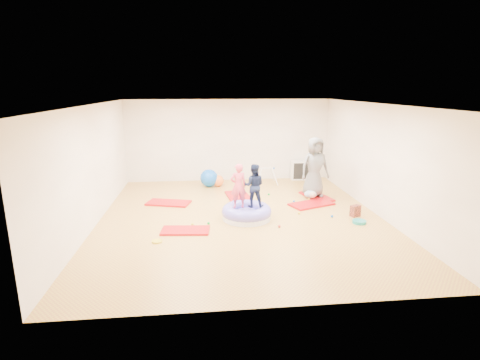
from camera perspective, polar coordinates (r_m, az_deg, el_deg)
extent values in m
cube|color=gold|center=(9.47, 0.19, -5.73)|extent=(7.00, 8.00, 0.01)
cube|color=silver|center=(8.92, 0.21, 11.46)|extent=(7.00, 8.00, 0.01)
cube|color=white|center=(13.02, -1.75, 6.05)|extent=(7.00, 0.01, 2.80)
cube|color=white|center=(5.27, 5.02, -5.93)|extent=(7.00, 0.01, 2.80)
cube|color=white|center=(9.38, -21.58, 1.98)|extent=(0.01, 8.00, 2.80)
cube|color=white|center=(10.09, 20.40, 2.86)|extent=(0.01, 8.00, 2.80)
cube|color=red|center=(8.67, -8.32, -7.62)|extent=(1.13, 0.64, 0.05)
cube|color=red|center=(10.74, -10.85, -3.44)|extent=(1.30, 0.89, 0.05)
cube|color=red|center=(11.11, -0.17, -2.59)|extent=(0.77, 1.33, 0.05)
cube|color=red|center=(10.62, 10.83, -3.63)|extent=(1.35, 1.01, 0.05)
cube|color=red|center=(11.40, 11.55, -2.46)|extent=(0.83, 1.25, 0.05)
cylinder|color=white|center=(9.36, 1.01, -5.52)|extent=(1.20, 1.20, 0.14)
torus|color=#6862DB|center=(9.32, 1.01, -4.79)|extent=(1.24, 1.24, 0.33)
ellipsoid|color=#6862DB|center=(9.34, 1.01, -5.24)|extent=(0.66, 0.66, 0.30)
imported|color=#EC4962|center=(9.07, -0.26, -0.59)|extent=(0.44, 0.32, 1.10)
imported|color=#141D3B|center=(9.14, 2.12, -0.57)|extent=(0.60, 0.51, 1.08)
imported|color=slate|center=(11.15, 11.32, 1.94)|extent=(0.93, 0.68, 1.75)
ellipsoid|color=#9AB8D4|center=(11.12, 10.75, -2.10)|extent=(0.39, 0.25, 0.22)
sphere|color=beige|center=(10.95, 11.02, -2.22)|extent=(0.18, 0.18, 0.18)
sphere|color=blue|center=(10.77, 8.21, -3.24)|extent=(0.07, 0.07, 0.07)
sphere|color=green|center=(11.38, 4.40, -2.19)|extent=(0.07, 0.07, 0.07)
sphere|color=red|center=(8.85, 6.01, -7.01)|extent=(0.07, 0.07, 0.07)
sphere|color=yellow|center=(11.02, 10.45, -2.94)|extent=(0.07, 0.07, 0.07)
sphere|color=green|center=(9.02, -4.82, -6.57)|extent=(0.07, 0.07, 0.07)
sphere|color=blue|center=(9.74, 13.85, -5.39)|extent=(0.07, 0.07, 0.07)
sphere|color=yellow|center=(8.99, -7.27, -6.70)|extent=(0.07, 0.07, 0.07)
sphere|color=blue|center=(10.64, -1.04, -3.30)|extent=(0.07, 0.07, 0.07)
sphere|color=yellow|center=(9.81, 8.98, -5.00)|extent=(0.07, 0.07, 0.07)
sphere|color=blue|center=(12.32, -4.75, 0.30)|extent=(0.58, 0.58, 0.58)
sphere|color=orange|center=(12.35, -3.36, -0.11)|extent=(0.38, 0.38, 0.38)
cylinder|color=white|center=(12.38, 2.97, 0.43)|extent=(0.21, 0.22, 0.56)
cylinder|color=white|center=(12.84, 2.64, 0.92)|extent=(0.21, 0.22, 0.56)
cylinder|color=white|center=(12.47, 5.34, 0.48)|extent=(0.21, 0.22, 0.56)
cylinder|color=white|center=(12.92, 4.92, 0.97)|extent=(0.21, 0.22, 0.56)
cylinder|color=white|center=(12.59, 3.99, 1.79)|extent=(0.54, 0.03, 0.03)
sphere|color=red|center=(12.55, 2.77, 1.76)|extent=(0.07, 0.07, 0.07)
sphere|color=blue|center=(12.64, 5.20, 1.81)|extent=(0.07, 0.07, 0.07)
cube|color=white|center=(13.44, 9.18, 1.50)|extent=(0.66, 0.32, 0.66)
cube|color=black|center=(13.30, 9.35, 1.35)|extent=(0.57, 0.02, 0.57)
cube|color=white|center=(13.40, 9.23, 1.45)|extent=(0.02, 0.23, 0.58)
cube|color=white|center=(13.40, 9.23, 1.45)|extent=(0.58, 0.23, 0.02)
cylinder|color=teal|center=(9.51, 17.72, -6.09)|extent=(0.32, 0.32, 0.07)
cube|color=#BA432C|center=(9.95, 17.16, -4.51)|extent=(0.29, 0.24, 0.29)
cylinder|color=yellow|center=(8.21, -12.53, -9.11)|extent=(0.22, 0.22, 0.03)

